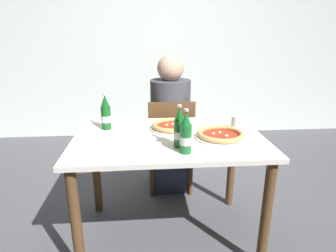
% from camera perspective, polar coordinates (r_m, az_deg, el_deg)
% --- Properties ---
extents(ground_plane, '(8.00, 8.00, 0.00)m').
position_cam_1_polar(ground_plane, '(2.18, 0.11, -20.81)').
color(ground_plane, '#4C4C51').
extents(back_wall_tiled, '(7.00, 0.10, 2.60)m').
position_cam_1_polar(back_wall_tiled, '(3.89, -2.69, 17.11)').
color(back_wall_tiled, silver).
rests_on(back_wall_tiled, ground_plane).
extents(dining_table_main, '(1.20, 0.80, 0.75)m').
position_cam_1_polar(dining_table_main, '(1.85, 0.13, -5.32)').
color(dining_table_main, silver).
rests_on(dining_table_main, ground_plane).
extents(chair_behind_table, '(0.41, 0.41, 0.85)m').
position_cam_1_polar(chair_behind_table, '(2.48, 0.53, -2.92)').
color(chair_behind_table, brown).
rests_on(chair_behind_table, ground_plane).
extents(diner_seated, '(0.34, 0.34, 1.21)m').
position_cam_1_polar(diner_seated, '(2.49, 0.47, -0.31)').
color(diner_seated, '#2D3342').
rests_on(diner_seated, ground_plane).
extents(pizza_margherita_near, '(0.32, 0.32, 0.04)m').
position_cam_1_polar(pizza_margherita_near, '(1.79, 10.54, -1.79)').
color(pizza_margherita_near, white).
rests_on(pizza_margherita_near, dining_table_main).
extents(pizza_marinara_far, '(0.30, 0.30, 0.04)m').
position_cam_1_polar(pizza_marinara_far, '(1.93, 0.84, -0.03)').
color(pizza_marinara_far, white).
rests_on(pizza_marinara_far, dining_table_main).
extents(beer_bottle_left, '(0.07, 0.07, 0.25)m').
position_cam_1_polar(beer_bottle_left, '(1.53, 3.61, -1.77)').
color(beer_bottle_left, '#196B2D').
rests_on(beer_bottle_left, dining_table_main).
extents(beer_bottle_center, '(0.07, 0.07, 0.25)m').
position_cam_1_polar(beer_bottle_center, '(1.95, -12.39, 2.33)').
color(beer_bottle_center, '#14591E').
rests_on(beer_bottle_center, dining_table_main).
extents(beer_bottle_right, '(0.07, 0.07, 0.25)m').
position_cam_1_polar(beer_bottle_right, '(1.61, 2.28, -0.70)').
color(beer_bottle_right, '#14591E').
rests_on(beer_bottle_right, dining_table_main).
extents(napkin_with_cutlery, '(0.22, 0.22, 0.01)m').
position_cam_1_polar(napkin_with_cutlery, '(1.73, -14.12, -3.48)').
color(napkin_with_cutlery, white).
rests_on(napkin_with_cutlery, dining_table_main).
extents(paper_cup, '(0.07, 0.07, 0.09)m').
position_cam_1_polar(paper_cup, '(1.97, 13.58, 0.66)').
color(paper_cup, white).
rests_on(paper_cup, dining_table_main).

